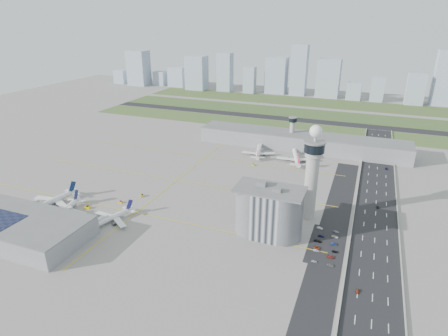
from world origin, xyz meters
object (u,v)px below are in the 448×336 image
at_px(admin_building, 269,212).
at_px(car_hw_2, 386,169).
at_px(airplane_near_b, 63,208).
at_px(airplane_near_c, 110,216).
at_px(tug_1, 78,213).
at_px(tug_4, 253,165).
at_px(car_lot_1, 316,250).
at_px(tug_2, 121,202).
at_px(tug_0, 87,207).
at_px(car_lot_8, 335,252).
at_px(airplane_near_a, 51,198).
at_px(car_lot_3, 318,241).
at_px(secondary_tower, 292,129).
at_px(car_lot_0, 314,261).
at_px(car_lot_2, 317,248).
at_px(tug_3, 142,195).
at_px(car_lot_4, 321,236).
at_px(car_lot_7, 331,257).
at_px(car_lot_5, 320,228).
at_px(car_hw_1, 378,207).
at_px(car_lot_11, 336,232).
at_px(car_lot_10, 335,237).
at_px(car_lot_9, 334,244).
at_px(car_hw_0, 358,291).
at_px(airplane_far_a, 258,150).
at_px(airplane_far_b, 296,155).
at_px(control_tower, 312,169).
at_px(jet_bridge_far_1, 309,152).
at_px(car_hw_4, 372,147).
at_px(jet_bridge_near_2, 90,227).
at_px(tug_5, 308,172).
at_px(jet_bridge_near_1, 54,219).

bearing_deg(admin_building, car_hw_2, 63.59).
height_order(airplane_near_b, airplane_near_c, airplane_near_b).
height_order(tug_1, tug_4, tug_1).
distance_m(tug_4, car_lot_1, 137.71).
distance_m(tug_2, car_hw_2, 229.71).
distance_m(tug_0, car_lot_8, 169.76).
distance_m(airplane_near_a, car_lot_3, 186.88).
bearing_deg(secondary_tower, car_lot_0, -74.24).
bearing_deg(car_lot_2, tug_3, 86.99).
xyz_separation_m(car_lot_4, car_lot_7, (8.25, -20.25, -0.02)).
height_order(car_lot_5, car_hw_1, car_hw_1).
xyz_separation_m(car_lot_11, car_hw_2, (30.26, 124.87, 0.04)).
bearing_deg(car_lot_8, car_lot_10, 7.27).
height_order(admin_building, car_lot_3, admin_building).
relative_size(car_lot_9, car_hw_0, 1.07).
bearing_deg(airplane_near_a, car_lot_0, 101.12).
xyz_separation_m(secondary_tower, admin_building, (21.99, -172.00, -3.50)).
height_order(secondary_tower, car_lot_11, secondary_tower).
xyz_separation_m(airplane_far_a, airplane_far_b, (38.04, -3.03, 0.79)).
bearing_deg(car_hw_0, control_tower, 122.66).
xyz_separation_m(car_lot_0, car_lot_10, (8.01, 29.88, 0.03)).
bearing_deg(car_lot_4, car_hw_1, -33.59).
distance_m(jet_bridge_far_1, car_lot_2, 162.63).
bearing_deg(car_lot_11, car_lot_4, 141.16).
distance_m(car_lot_4, car_hw_4, 194.74).
relative_size(secondary_tower, car_lot_2, 7.83).
relative_size(airplane_far_a, car_lot_0, 12.01).
distance_m(secondary_tower, tug_1, 223.97).
height_order(jet_bridge_near_2, tug_0, jet_bridge_near_2).
height_order(jet_bridge_near_2, car_lot_10, jet_bridge_near_2).
bearing_deg(car_lot_4, car_lot_3, 168.91).
relative_size(airplane_near_b, car_lot_3, 8.99).
xyz_separation_m(car_lot_0, car_lot_1, (-0.55, 10.88, 0.02)).
bearing_deg(jet_bridge_near_2, tug_4, -12.97).
relative_size(tug_5, car_lot_8, 0.82).
bearing_deg(airplane_near_a, car_hw_1, 121.30).
height_order(airplane_near_c, airplane_far_b, airplane_far_b).
relative_size(jet_bridge_near_1, car_lot_9, 3.76).
height_order(tug_5, car_lot_2, tug_5).
distance_m(car_lot_1, car_lot_5, 25.95).
relative_size(jet_bridge_near_2, car_hw_2, 3.26).
xyz_separation_m(car_lot_10, car_hw_1, (24.04, 51.03, 0.07)).
relative_size(airplane_far_a, car_lot_8, 11.30).
bearing_deg(airplane_far_a, jet_bridge_near_2, 147.69).
xyz_separation_m(control_tower, tug_1, (-148.44, -54.25, -34.17)).
relative_size(tug_0, car_lot_8, 1.07).
relative_size(jet_bridge_near_2, car_lot_1, 4.06).
distance_m(tug_4, tug_5, 50.12).
xyz_separation_m(car_lot_10, car_hw_4, (16.39, 191.01, 0.06)).
height_order(airplane_near_c, jet_bridge_near_1, airplane_near_c).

